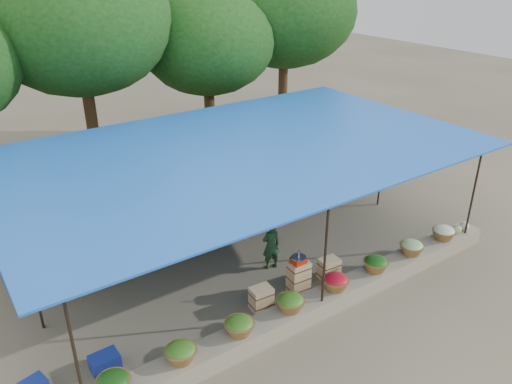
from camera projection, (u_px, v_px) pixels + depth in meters
ground at (244, 254)px, 12.45m from camera, size 60.00×60.00×0.00m
stone_curb at (317, 305)px, 10.32m from camera, size 10.60×0.55×0.40m
stall_canopy at (241, 153)px, 11.35m from camera, size 10.80×6.60×2.82m
produce_baskets at (314, 292)px, 10.12m from camera, size 8.98×0.58×0.34m
netting_backdrop at (183, 168)px, 14.25m from camera, size 10.60×0.06×2.50m
tree_row at (146, 29)px, 15.20m from camera, size 16.51×5.50×7.12m
fruit_table_left at (125, 239)px, 11.91m from camera, size 4.21×0.95×0.93m
fruit_table_right at (290, 189)px, 14.48m from camera, size 4.21×0.95×0.93m
crate_counter at (297, 280)px, 10.91m from camera, size 2.38×0.38×0.77m
weighing_scale at (299, 260)px, 10.68m from camera, size 0.32×0.32×0.34m
vendor_seated at (271, 245)px, 11.66m from camera, size 0.49×0.37×1.21m
customer_left at (26, 243)px, 11.43m from camera, size 0.89×0.78×1.57m
customer_mid at (264, 180)px, 14.48m from camera, size 1.25×1.05×1.68m
customer_right at (324, 165)px, 15.61m from camera, size 0.97×0.85×1.58m
blue_crate_back at (105, 362)px, 8.94m from camera, size 0.51×0.37×0.30m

